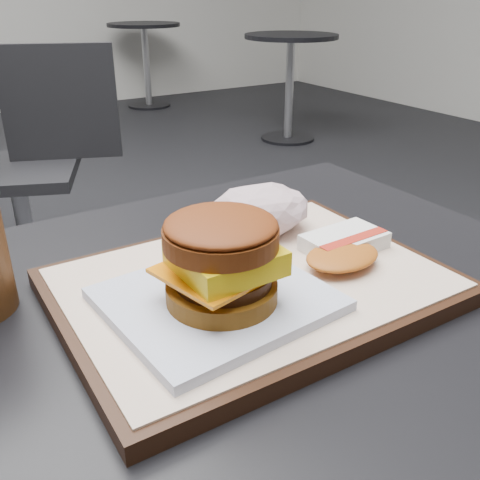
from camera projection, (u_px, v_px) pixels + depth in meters
name	position (u px, v px, depth m)	size (l,w,h in m)	color
customer_table	(219.00, 438.00, 0.61)	(0.80, 0.60, 0.77)	#A5A5AA
serving_tray	(253.00, 285.00, 0.54)	(0.38, 0.28, 0.02)	black
breakfast_sandwich	(220.00, 269.00, 0.47)	(0.20, 0.19, 0.09)	white
hash_brown	(343.00, 248.00, 0.57)	(0.12, 0.09, 0.02)	white
crumpled_wrapper	(261.00, 210.00, 0.63)	(0.12, 0.10, 0.05)	silver
neighbor_chair	(32.00, 155.00, 1.90)	(0.65, 0.55, 0.88)	#A7A7AC
bg_table_near	(290.00, 62.00, 3.82)	(0.66, 0.66, 0.75)	black
bg_table_far	(145.00, 45.00, 4.93)	(0.66, 0.66, 0.75)	black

